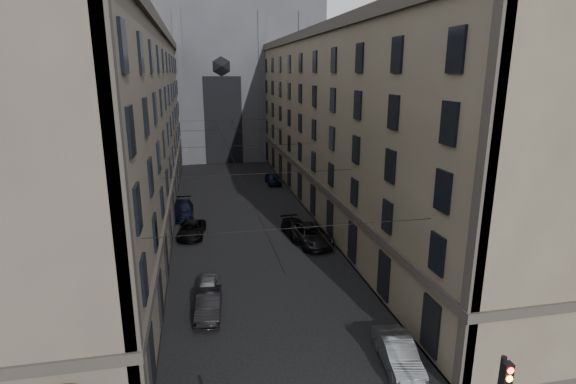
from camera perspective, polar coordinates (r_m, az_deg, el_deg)
sidewalk_left at (r=48.33m, az=-18.29°, el=-3.35°), size 7.00×80.00×0.15m
sidewalk_right at (r=50.20m, az=6.22°, el=-1.98°), size 7.00×80.00×0.15m
building_left at (r=46.86m, az=-22.82°, el=7.33°), size 13.60×60.60×18.85m
building_right at (r=49.31m, az=9.82°, el=8.60°), size 13.60×60.60×18.85m
gothic_tower at (r=84.79m, az=-8.98°, el=16.96°), size 35.00×23.00×58.00m
tram_wires at (r=46.11m, az=-5.98°, el=5.67°), size 14.00×60.00×0.43m
car_left_near at (r=30.96m, az=-10.18°, el=-12.15°), size 1.92×4.02×1.33m
car_left_midnear at (r=29.10m, az=-10.05°, el=-13.93°), size 1.86×4.38×1.40m
car_left_midfar at (r=42.19m, az=-12.14°, el=-4.72°), size 2.82×5.07×1.34m
car_left_far at (r=48.08m, az=-13.23°, el=-2.18°), size 2.27×5.47×1.58m
car_right_near at (r=25.03m, az=13.81°, el=-19.30°), size 2.07×4.66×1.49m
car_right_midnear at (r=39.71m, az=2.98°, el=-5.45°), size 3.20×5.99×1.60m
car_right_midfar at (r=41.37m, az=1.11°, el=-4.72°), size 2.51×5.04×1.41m
car_right_far at (r=60.50m, az=-1.90°, el=1.71°), size 1.85×4.48×1.52m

